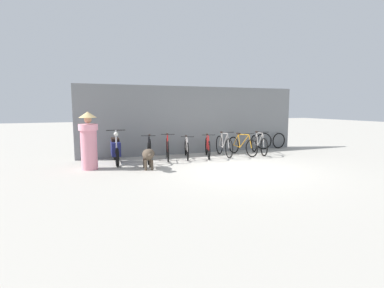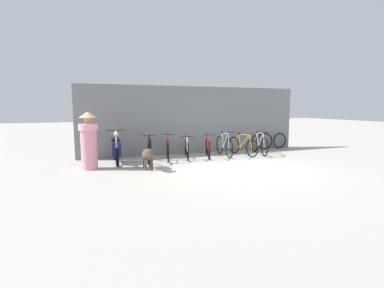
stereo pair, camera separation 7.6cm
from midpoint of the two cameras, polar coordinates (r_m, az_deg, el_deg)
name	(u,v)px [view 1 (the left image)]	position (r m, az deg, el deg)	size (l,w,h in m)	color
ground_plane	(238,169)	(9.07, 8.60, -4.68)	(60.00, 60.00, 0.00)	#ADA89E
shop_wall_back	(195,120)	(11.92, 0.41, 4.59)	(9.05, 0.20, 2.62)	slate
bicycle_0	(149,151)	(10.14, -8.37, -1.25)	(0.61, 1.71, 0.93)	black
bicycle_1	(168,149)	(10.49, -4.89, -0.90)	(0.56, 1.63, 0.93)	black
bicycle_2	(187,149)	(10.78, -1.24, -0.87)	(0.61, 1.65, 0.82)	black
bicycle_3	(208,148)	(10.92, 2.79, -0.69)	(0.67, 1.65, 0.87)	black
bicycle_4	(224,146)	(11.25, 5.91, -0.34)	(0.46, 1.72, 0.93)	black
bicycle_5	(242,146)	(11.56, 9.35, -0.35)	(0.46, 1.74, 0.86)	black
bicycle_6	(259,145)	(11.97, 12.43, -0.10)	(0.56, 1.73, 0.90)	black
motorcycle	(116,149)	(10.10, -14.54, -0.99)	(0.58, 1.89, 1.13)	black
stray_dog	(148,155)	(8.90, -8.57, -2.08)	(0.41, 1.24, 0.66)	#4C3F33
person_in_robes	(89,140)	(9.29, -19.30, 0.74)	(0.74, 0.74, 1.70)	pink
spare_tire_left	(264,141)	(13.28, 13.32, 0.55)	(0.71, 0.22, 0.72)	black
spare_tire_right	(279,141)	(13.76, 16.05, 0.63)	(0.69, 0.08, 0.69)	black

